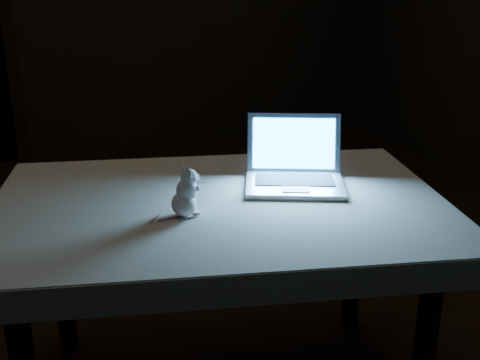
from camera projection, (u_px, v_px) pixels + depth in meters
name	position (u px, v px, depth m)	size (l,w,h in m)	color
floor	(195.00, 310.00, 2.62)	(5.00, 5.00, 0.00)	black
table	(221.00, 301.00, 2.01)	(1.33, 0.86, 0.71)	black
tablecloth	(230.00, 216.00, 1.89)	(1.42, 0.95, 0.09)	beige
laptop	(296.00, 156.00, 1.96)	(0.32, 0.28, 0.22)	#B8B8BD
plush_mouse	(184.00, 192.00, 1.76)	(0.11, 0.11, 0.15)	white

